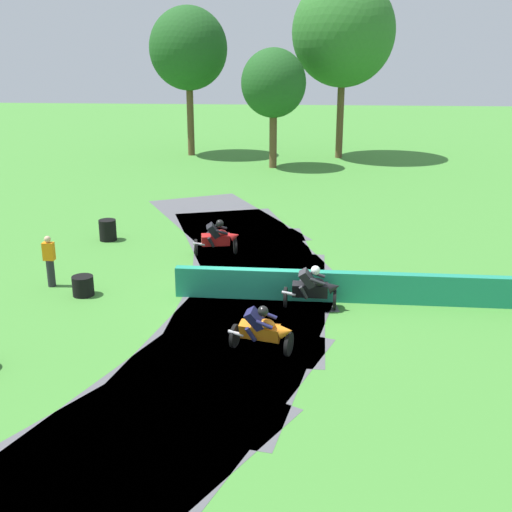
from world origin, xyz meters
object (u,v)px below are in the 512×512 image
motorcycle_chase_black (313,288)px  tire_stack_mid_a (83,286)px  motorcycle_lead_orange (263,329)px  motorcycle_trailing_red (218,238)px  tire_stack_mid_b (108,230)px  track_marshal (50,261)px

motorcycle_chase_black → tire_stack_mid_a: 6.88m
motorcycle_chase_black → tire_stack_mid_a: size_ratio=2.65×
motorcycle_chase_black → tire_stack_mid_a: motorcycle_chase_black is taller
motorcycle_lead_orange → motorcycle_chase_black: (1.23, 2.86, 0.02)m
motorcycle_trailing_red → tire_stack_mid_a: (-3.54, -4.11, -0.34)m
motorcycle_chase_black → tire_stack_mid_b: (-7.74, 6.19, -0.25)m
motorcycle_lead_orange → motorcycle_chase_black: size_ratio=1.00×
motorcycle_chase_black → motorcycle_trailing_red: size_ratio=0.99×
motorcycle_lead_orange → tire_stack_mid_a: motorcycle_lead_orange is taller
motorcycle_chase_black → motorcycle_trailing_red: (-3.31, 4.67, -0.01)m
motorcycle_chase_black → tire_stack_mid_b: 9.92m
motorcycle_lead_orange → track_marshal: bearing=149.1°
motorcycle_chase_black → motorcycle_trailing_red: 5.72m
motorcycle_lead_orange → motorcycle_trailing_red: 7.81m
motorcycle_trailing_red → track_marshal: track_marshal is taller
motorcycle_chase_black → tire_stack_mid_b: bearing=141.4°
motorcycle_lead_orange → track_marshal: size_ratio=1.04×
motorcycle_trailing_red → tire_stack_mid_a: bearing=-130.8°
motorcycle_lead_orange → track_marshal: (-6.85, 4.10, 0.19)m
tire_stack_mid_a → motorcycle_chase_black: bearing=-4.7°
motorcycle_trailing_red → track_marshal: size_ratio=1.05×
motorcycle_chase_black → motorcycle_lead_orange: bearing=-113.3°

